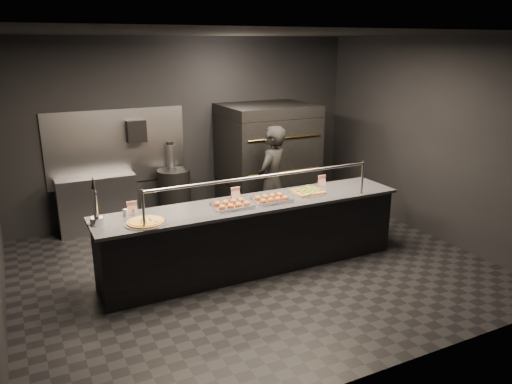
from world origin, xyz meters
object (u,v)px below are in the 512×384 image
beer_tap (96,211)px  pizza_oven (267,160)px  round_pizza (145,222)px  worker (272,182)px  slider_tray_b (271,199)px  fire_extinguisher (171,158)px  prep_shelf (98,204)px  slider_tray_a (232,205)px  towel_dispenser (136,131)px  trash_bin (175,196)px  service_counter (254,235)px  square_pizza (308,192)px

beer_tap → pizza_oven: bearing=30.3°
round_pizza → worker: bearing=26.3°
pizza_oven → slider_tray_b: (-0.96, -1.95, -0.02)m
slider_tray_b → fire_extinguisher: bearing=103.4°
prep_shelf → slider_tray_a: (1.28, -2.37, 0.50)m
towel_dispenser → round_pizza: towel_dispenser is taller
beer_tap → slider_tray_a: beer_tap is taller
beer_tap → trash_bin: (1.57, 2.14, -0.63)m
fire_extinguisher → round_pizza: (-1.10, -2.55, -0.12)m
fire_extinguisher → worker: worker is taller
beer_tap → fire_extinguisher: bearing=55.6°
pizza_oven → service_counter: bearing=-122.3°
pizza_oven → fire_extinguisher: size_ratio=3.78×
trash_bin → pizza_oven: bearing=-10.7°
service_counter → trash_bin: (-0.38, 2.20, -0.02)m
worker → fire_extinguisher: bearing=-87.4°
service_counter → slider_tray_a: service_counter is taller
service_counter → worker: worker is taller
slider_tray_a → service_counter: bearing=8.0°
prep_shelf → trash_bin: prep_shelf is taller
pizza_oven → slider_tray_b: 2.18m
beer_tap → service_counter: bearing=-1.8°
beer_tap → square_pizza: (2.80, -0.02, -0.14)m
round_pizza → slider_tray_a: size_ratio=0.91×
slider_tray_a → worker: worker is taller
prep_shelf → fire_extinguisher: (1.25, 0.08, 0.61)m
towel_dispenser → round_pizza: 2.67m
slider_tray_a → prep_shelf: bearing=118.4°
slider_tray_a → square_pizza: size_ratio=1.09×
trash_bin → service_counter: bearing=-80.2°
round_pizza → worker: worker is taller
pizza_oven → square_pizza: size_ratio=3.88×
towel_dispenser → trash_bin: (0.52, -0.19, -1.10)m
towel_dispenser → round_pizza: bearing=-102.2°
beer_tap → slider_tray_a: size_ratio=1.06×
worker → service_counter: bearing=15.2°
towel_dispenser → slider_tray_b: size_ratio=0.67×
beer_tap → slider_tray_a: (1.63, -0.11, -0.13)m
beer_tap → slider_tray_b: size_ratio=1.09×
round_pizza → trash_bin: 2.63m
round_pizza → slider_tray_a: (1.13, 0.10, 0.01)m
worker → prep_shelf: bearing=-65.3°
square_pizza → worker: size_ratio=0.29×
service_counter → worker: 1.30m
pizza_oven → trash_bin: pizza_oven is taller
slider_tray_a → square_pizza: (1.17, 0.09, -0.01)m
service_counter → square_pizza: (0.85, 0.04, 0.47)m
service_counter → pizza_oven: pizza_oven is taller
worker → trash_bin: bearing=-82.4°
towel_dispenser → beer_tap: size_ratio=0.62×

